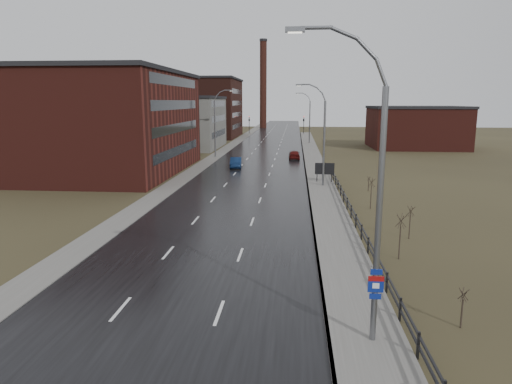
% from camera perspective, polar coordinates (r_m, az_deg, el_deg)
% --- Properties ---
extents(ground, '(320.00, 320.00, 0.00)m').
position_cam_1_polar(ground, '(18.59, -14.25, -19.74)').
color(ground, '#2D2819').
rests_on(ground, ground).
extents(road, '(14.00, 300.00, 0.06)m').
position_cam_1_polar(road, '(75.78, 0.63, 4.13)').
color(road, black).
rests_on(road, ground).
extents(sidewalk_right, '(3.20, 180.00, 0.18)m').
position_cam_1_polar(sidewalk_right, '(50.94, 8.19, 0.55)').
color(sidewalk_right, '#595651').
rests_on(sidewalk_right, ground).
extents(curb_right, '(0.16, 180.00, 0.18)m').
position_cam_1_polar(curb_right, '(50.87, 6.48, 0.58)').
color(curb_right, slate).
rests_on(curb_right, ground).
extents(sidewalk_left, '(2.40, 260.00, 0.12)m').
position_cam_1_polar(sidewalk_left, '(76.82, -5.50, 4.19)').
color(sidewalk_left, '#595651').
rests_on(sidewalk_left, ground).
extents(warehouse_near, '(22.44, 28.56, 13.50)m').
position_cam_1_polar(warehouse_near, '(65.67, -19.20, 8.30)').
color(warehouse_near, '#471914').
rests_on(warehouse_near, ground).
extents(warehouse_mid, '(16.32, 20.40, 10.50)m').
position_cam_1_polar(warehouse_mid, '(96.02, -9.43, 8.62)').
color(warehouse_mid, slate).
rests_on(warehouse_mid, ground).
extents(warehouse_far, '(26.52, 24.48, 15.50)m').
position_cam_1_polar(warehouse_far, '(126.27, -8.32, 10.39)').
color(warehouse_far, '#331611').
rests_on(warehouse_far, ground).
extents(building_right, '(18.36, 16.32, 8.50)m').
position_cam_1_polar(building_right, '(100.21, 19.35, 7.67)').
color(building_right, '#471914').
rests_on(building_right, ground).
extents(smokestack, '(2.70, 2.70, 30.70)m').
position_cam_1_polar(smokestack, '(165.49, 0.91, 13.37)').
color(smokestack, '#331611').
rests_on(smokestack, ground).
extents(streetlight_main, '(3.91, 0.29, 12.11)m').
position_cam_1_polar(streetlight_main, '(17.55, 14.20, -0.29)').
color(streetlight_main, slate).
rests_on(streetlight_main, ground).
extents(streetlight_right_mid, '(3.36, 0.28, 11.35)m').
position_cam_1_polar(streetlight_right_mid, '(51.19, 8.20, 7.10)').
color(streetlight_right_mid, slate).
rests_on(streetlight_right_mid, ground).
extents(streetlight_left, '(3.36, 0.28, 11.35)m').
position_cam_1_polar(streetlight_left, '(78.20, -4.95, 8.58)').
color(streetlight_left, slate).
rests_on(streetlight_left, ground).
extents(streetlight_right_far, '(3.36, 0.28, 11.35)m').
position_cam_1_polar(streetlight_right_far, '(105.08, 6.57, 9.23)').
color(streetlight_right_far, slate).
rests_on(streetlight_right_far, ground).
extents(guardrail, '(0.10, 53.05, 1.10)m').
position_cam_1_polar(guardrail, '(34.74, 12.53, -3.60)').
color(guardrail, black).
rests_on(guardrail, ground).
extents(shrub_b, '(0.43, 0.45, 1.77)m').
position_cam_1_polar(shrub_b, '(21.68, 24.39, -12.98)').
color(shrub_b, '#382D23').
rests_on(shrub_b, ground).
extents(shrub_c, '(0.66, 0.70, 2.83)m').
position_cam_1_polar(shrub_c, '(29.02, 17.57, -5.20)').
color(shrub_c, '#382D23').
rests_on(shrub_c, ground).
extents(shrub_d, '(0.56, 0.59, 2.34)m').
position_cam_1_polar(shrub_d, '(33.55, 18.69, -3.53)').
color(shrub_d, '#382D23').
rests_on(shrub_d, ground).
extents(shrub_e, '(0.65, 0.69, 2.78)m').
position_cam_1_polar(shrub_e, '(41.91, 14.20, -0.06)').
color(shrub_e, '#382D23').
rests_on(shrub_e, ground).
extents(shrub_f, '(0.38, 0.40, 1.58)m').
position_cam_1_polar(shrub_f, '(50.20, 13.89, 1.04)').
color(shrub_f, '#382D23').
rests_on(shrub_f, ground).
extents(billboard, '(2.25, 0.17, 2.40)m').
position_cam_1_polar(billboard, '(54.00, 8.57, 2.82)').
color(billboard, black).
rests_on(billboard, ground).
extents(traffic_light_left, '(0.58, 2.73, 5.30)m').
position_cam_1_polar(traffic_light_left, '(135.75, -0.86, 9.23)').
color(traffic_light_left, black).
rests_on(traffic_light_left, ground).
extents(traffic_light_right, '(0.58, 2.73, 5.30)m').
position_cam_1_polar(traffic_light_right, '(135.08, 6.00, 9.16)').
color(traffic_light_right, black).
rests_on(traffic_light_right, ground).
extents(car_near, '(2.00, 4.66, 1.49)m').
position_cam_1_polar(car_near, '(65.76, -2.53, 3.65)').
color(car_near, '#0D2043').
rests_on(car_near, ground).
extents(car_far, '(1.91, 4.53, 1.53)m').
position_cam_1_polar(car_far, '(75.81, 4.81, 4.65)').
color(car_far, '#4F0F0D').
rests_on(car_far, ground).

